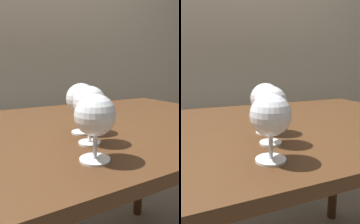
% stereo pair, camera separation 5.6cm
% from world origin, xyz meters
% --- Properties ---
extents(dining_table, '(1.58, 0.81, 0.78)m').
position_xyz_m(dining_table, '(0.00, 0.00, 0.69)').
color(dining_table, '#472B16').
rests_on(dining_table, ground_plane).
extents(wine_glass_port, '(0.09, 0.09, 0.14)m').
position_xyz_m(wine_glass_port, '(0.02, -0.29, 0.87)').
color(wine_glass_port, white).
rests_on(wine_glass_port, dining_table).
extents(wine_glass_rose, '(0.08, 0.08, 0.15)m').
position_xyz_m(wine_glass_rose, '(0.06, -0.19, 0.88)').
color(wine_glass_rose, white).
rests_on(wine_glass_rose, dining_table).
extents(wine_glass_amber, '(0.09, 0.09, 0.15)m').
position_xyz_m(wine_glass_amber, '(0.08, -0.09, 0.88)').
color(wine_glass_amber, white).
rests_on(wine_glass_amber, dining_table).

